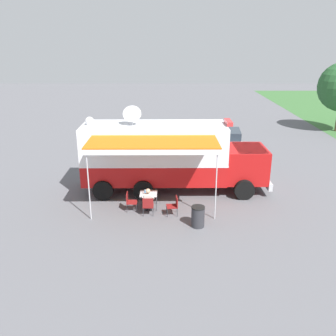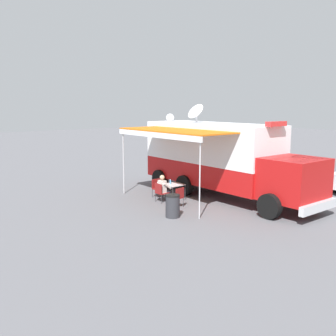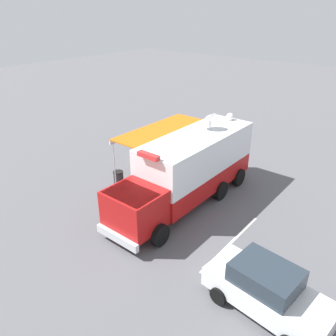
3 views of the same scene
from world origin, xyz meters
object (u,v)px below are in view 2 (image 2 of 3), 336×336
(folding_table, at_px, (174,185))
(seated_responder, at_px, (164,188))
(folding_chair_spare_by_truck, at_px, (178,196))
(trash_bin, at_px, (173,206))
(folding_chair_at_table, at_px, (160,191))
(water_bottle, at_px, (170,182))
(folding_chair_beside_table, at_px, (158,187))
(command_truck, at_px, (222,157))

(folding_table, height_order, seated_responder, seated_responder)
(folding_chair_spare_by_truck, distance_m, trash_bin, 1.47)
(folding_table, height_order, trash_bin, trash_bin)
(folding_table, xyz_separation_m, folding_chair_at_table, (0.80, 0.02, -0.16))
(water_bottle, relative_size, folding_chair_beside_table, 0.26)
(command_truck, relative_size, folding_chair_spare_by_truck, 10.93)
(water_bottle, distance_m, trash_bin, 2.93)
(command_truck, bearing_deg, folding_chair_beside_table, -36.30)
(folding_chair_spare_by_truck, height_order, seated_responder, seated_responder)
(folding_chair_at_table, distance_m, folding_chair_beside_table, 0.99)
(trash_bin, bearing_deg, folding_table, -130.19)
(folding_chair_beside_table, bearing_deg, command_truck, 143.70)
(water_bottle, xyz_separation_m, folding_chair_at_table, (0.71, 0.17, -0.32))
(water_bottle, relative_size, folding_chair_spare_by_truck, 0.26)
(command_truck, distance_m, trash_bin, 4.42)
(command_truck, bearing_deg, water_bottle, -26.41)
(command_truck, bearing_deg, trash_bin, 16.81)
(water_bottle, bearing_deg, command_truck, 153.59)
(folding_chair_spare_by_truck, relative_size, seated_responder, 0.70)
(folding_chair_spare_by_truck, bearing_deg, command_truck, -175.66)
(command_truck, bearing_deg, folding_chair_at_table, -17.78)
(command_truck, height_order, folding_chair_spare_by_truck, command_truck)
(folding_table, height_order, water_bottle, water_bottle)
(folding_table, height_order, folding_chair_at_table, folding_chair_at_table)
(water_bottle, bearing_deg, folding_chair_beside_table, -72.21)
(folding_chair_at_table, xyz_separation_m, seated_responder, (-0.19, -0.00, 0.14))
(command_truck, xyz_separation_m, folding_chair_spare_by_truck, (2.90, 0.22, -1.43))
(folding_table, xyz_separation_m, water_bottle, (0.09, -0.15, 0.16))
(folding_table, distance_m, folding_chair_spare_by_truck, 1.41)
(water_bottle, xyz_separation_m, trash_bin, (1.74, 2.32, -0.38))
(folding_chair_spare_by_truck, bearing_deg, folding_table, -122.25)
(seated_responder, bearing_deg, folding_table, -178.37)
(water_bottle, height_order, trash_bin, water_bottle)
(folding_table, bearing_deg, folding_chair_at_table, 1.35)
(water_bottle, distance_m, folding_chair_beside_table, 0.80)
(command_truck, distance_m, folding_chair_beside_table, 3.38)
(command_truck, relative_size, seated_responder, 7.61)
(command_truck, height_order, seated_responder, command_truck)
(seated_responder, relative_size, trash_bin, 1.37)
(trash_bin, bearing_deg, folding_chair_beside_table, -116.65)
(trash_bin, bearing_deg, folding_chair_spare_by_truck, -137.78)
(command_truck, bearing_deg, folding_chair_spare_by_truck, 4.34)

